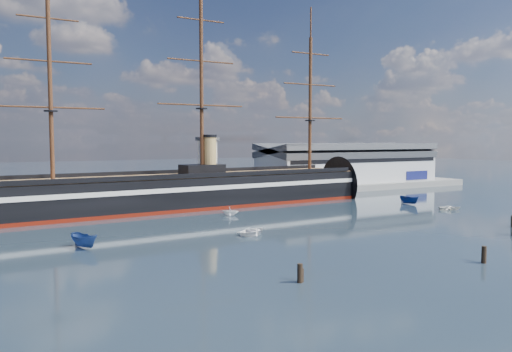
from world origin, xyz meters
TOP-DOWN VIEW (x-y plane):
  - ground at (0.00, 40.00)m, footprint 600.00×600.00m
  - quay at (10.00, 76.00)m, footprint 180.00×18.00m
  - warehouse at (58.00, 80.00)m, footprint 63.00×21.00m
  - quay_tower at (3.00, 73.00)m, footprint 5.00×5.00m
  - warship at (-7.89, 60.00)m, footprint 113.27×20.73m
  - motorboat_a at (-38.29, 25.15)m, footprint 7.46×4.86m
  - motorboat_b at (-10.91, 22.13)m, footprint 2.95×3.93m
  - motorboat_d at (-4.69, 43.45)m, footprint 5.52×5.88m
  - motorboat_e at (43.43, 25.91)m, footprint 2.54×3.32m
  - motorboat_f at (42.92, 37.98)m, footprint 6.79×2.94m
  - piling_near_left at (-20.22, -5.77)m, footprint 0.64×0.64m
  - piling_near_mid at (6.10, -10.23)m, footprint 0.64×0.64m
  - piling_far_right at (34.72, 4.67)m, footprint 0.64×0.64m

SIDE VIEW (x-z plane):
  - ground at x=0.00m, z-range 0.00..0.00m
  - quay at x=10.00m, z-range -1.00..1.00m
  - motorboat_a at x=-38.29m, z-range -1.40..1.40m
  - motorboat_b at x=-10.91m, z-range -0.85..0.85m
  - motorboat_d at x=-4.69m, z-range -1.03..1.03m
  - motorboat_e at x=43.43m, z-range -0.72..0.72m
  - motorboat_f at x=42.92m, z-range -1.32..1.32m
  - piling_near_left at x=-20.22m, z-range -1.45..1.45m
  - piling_near_mid at x=6.10m, z-range -1.49..1.49m
  - piling_far_right at x=34.72m, z-range -1.45..1.45m
  - warship at x=-7.89m, z-range -22.93..31.01m
  - warehouse at x=58.00m, z-range 2.18..13.78m
  - quay_tower at x=3.00m, z-range 2.25..17.25m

